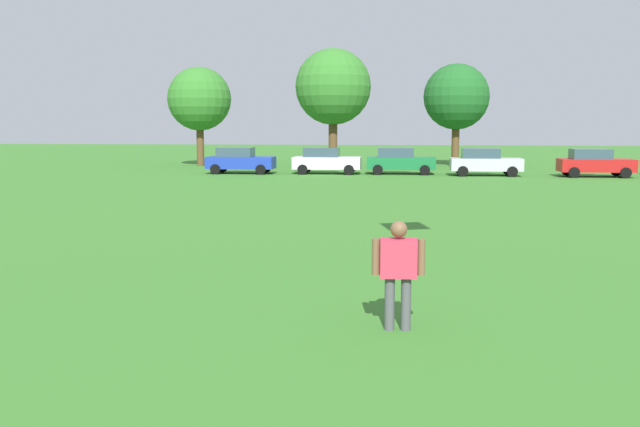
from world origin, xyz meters
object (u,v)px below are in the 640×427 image
at_px(parked_car_red_4, 595,163).
at_px(tree_far_left, 199,99).
at_px(parked_car_blue_0, 240,160).
at_px(parked_car_white_1, 326,160).
at_px(parked_car_silver_3, 485,162).
at_px(tree_center, 333,87).
at_px(adult_bystander, 398,266).
at_px(tree_far_right, 456,97).
at_px(parked_car_green_2, 400,161).

bearing_deg(parked_car_red_4, tree_far_left, 162.30).
relative_size(parked_car_blue_0, parked_car_white_1, 1.00).
distance_m(parked_car_silver_3, parked_car_red_4, 6.45).
height_order(parked_car_red_4, tree_center, tree_center).
bearing_deg(parked_car_red_4, parked_car_blue_0, 178.64).
bearing_deg(parked_car_red_4, adult_bystander, -109.38).
bearing_deg(adult_bystander, tree_far_left, 107.21).
relative_size(adult_bystander, tree_far_right, 0.22).
bearing_deg(parked_car_blue_0, tree_far_right, 34.40).
xyz_separation_m(parked_car_white_1, tree_far_left, (-10.46, 7.68, 4.19)).
height_order(tree_far_left, tree_far_right, tree_far_right).
relative_size(parked_car_blue_0, parked_car_red_4, 1.00).
height_order(parked_car_white_1, tree_far_left, tree_far_left).
relative_size(parked_car_red_4, tree_far_left, 0.58).
height_order(parked_car_green_2, tree_center, tree_center).
bearing_deg(adult_bystander, parked_car_silver_3, 78.33).
relative_size(parked_car_silver_3, tree_far_right, 0.56).
bearing_deg(adult_bystander, parked_car_white_1, 95.08).
distance_m(parked_car_red_4, tree_far_left, 28.44).
height_order(parked_car_silver_3, parked_car_red_4, same).
bearing_deg(tree_center, parked_car_blue_0, -124.33).
relative_size(parked_car_green_2, parked_car_red_4, 1.00).
relative_size(adult_bystander, parked_car_green_2, 0.39).
height_order(parked_car_silver_3, tree_center, tree_center).
bearing_deg(tree_far_right, parked_car_green_2, -114.26).
height_order(adult_bystander, parked_car_red_4, adult_bystander).
relative_size(parked_car_green_2, tree_far_left, 0.58).
bearing_deg(parked_car_white_1, tree_far_right, 47.00).
xyz_separation_m(parked_car_red_4, tree_far_left, (-26.80, 8.55, 4.19)).
relative_size(adult_bystander, parked_car_red_4, 0.39).
bearing_deg(parked_car_green_2, parked_car_white_1, -176.56).
relative_size(parked_car_red_4, tree_center, 0.49).
relative_size(parked_car_green_2, tree_far_right, 0.56).
bearing_deg(parked_car_silver_3, tree_center, 141.97).
relative_size(parked_car_green_2, parked_car_silver_3, 1.00).
bearing_deg(tree_center, tree_far_left, 178.35).
xyz_separation_m(parked_car_blue_0, tree_center, (5.28, 7.74, 5.01)).
xyz_separation_m(parked_car_green_2, tree_center, (-4.97, 7.10, 5.01)).
distance_m(parked_car_white_1, tree_far_left, 13.64).
bearing_deg(tree_far_right, parked_car_white_1, -133.00).
bearing_deg(parked_car_red_4, tree_center, 153.54).
distance_m(parked_car_silver_3, tree_far_right, 11.01).
distance_m(parked_car_white_1, tree_far_right, 13.72).
bearing_deg(adult_bystander, tree_far_right, 81.68).
bearing_deg(tree_far_right, adult_bystander, -95.47).
distance_m(parked_car_blue_0, tree_center, 10.63).
bearing_deg(parked_car_white_1, parked_car_red_4, -3.05).
distance_m(tree_far_left, tree_center, 10.25).
height_order(adult_bystander, parked_car_silver_3, adult_bystander).
bearing_deg(parked_car_green_2, parked_car_silver_3, -9.12).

